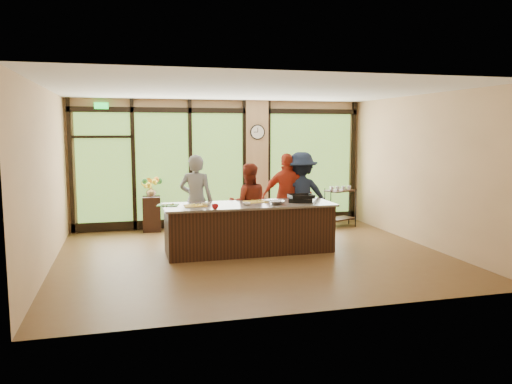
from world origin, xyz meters
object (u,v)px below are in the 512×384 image
island_base (249,229)px  cook_left (196,201)px  roasting_pan (301,200)px  bar_cart (340,202)px  cook_right (301,196)px  flower_stand (152,214)px

island_base → cook_left: bearing=142.1°
island_base → roasting_pan: (1.02, -0.04, 0.52)m
cook_left → roasting_pan: (1.92, -0.74, 0.05)m
cook_left → bar_cart: (3.63, 1.21, -0.33)m
roasting_pan → bar_cart: size_ratio=0.47×
island_base → cook_left: size_ratio=1.69×
cook_left → roasting_pan: cook_left is taller
cook_left → cook_right: (2.24, 0.12, 0.01)m
flower_stand → bar_cart: bar_cart is taller
roasting_pan → bar_cart: 2.62m
island_base → flower_stand: island_base is taller
cook_right → island_base: bearing=40.7°
flower_stand → cook_right: bearing=-25.3°
island_base → roasting_pan: bearing=-2.1°
island_base → roasting_pan: size_ratio=6.88×
cook_right → roasting_pan: bearing=78.9°
island_base → bar_cart: (2.73, 1.91, 0.14)m
roasting_pan → flower_stand: (-2.70, 2.49, -0.56)m
cook_right → roasting_pan: size_ratio=4.09×
cook_right → roasting_pan: cook_right is taller
cook_right → flower_stand: (-3.02, 1.63, -0.52)m
island_base → cook_right: bearing=31.5°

